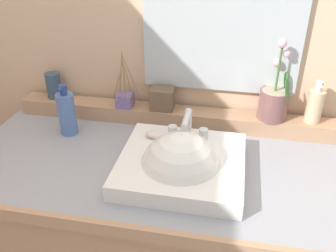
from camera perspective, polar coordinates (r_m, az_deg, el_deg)
wall_back at (r=1.53m, az=2.01°, el=14.16°), size 3.28×0.20×2.42m
vanity_cabinet at (r=1.58m, az=-1.21°, el=-18.48°), size 1.36×0.66×0.89m
back_ledge at (r=1.49m, az=0.77°, el=1.56°), size 1.28×0.09×0.06m
sink_basin at (r=1.21m, az=2.03°, el=-6.68°), size 0.41×0.38×0.29m
soap_bar at (r=1.29m, az=-1.96°, el=-1.32°), size 0.07×0.04×0.02m
potted_plant at (r=1.43m, az=16.18°, el=3.84°), size 0.12×0.11×0.31m
soap_dispenser at (r=1.46m, az=21.92°, el=3.01°), size 0.06×0.06×0.16m
tumbler_cup at (r=1.62m, az=-17.37°, el=6.06°), size 0.06×0.06×0.11m
reed_diffuser at (r=1.49m, az=-6.73°, el=4.21°), size 0.10×0.08×0.23m
trinket_box at (r=1.46m, az=-0.91°, el=4.29°), size 0.09×0.07×0.09m
lotion_bottle at (r=1.44m, az=-15.51°, el=1.98°), size 0.07×0.07×0.20m
mirror at (r=1.39m, az=8.39°, el=14.65°), size 0.58×0.02×0.47m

